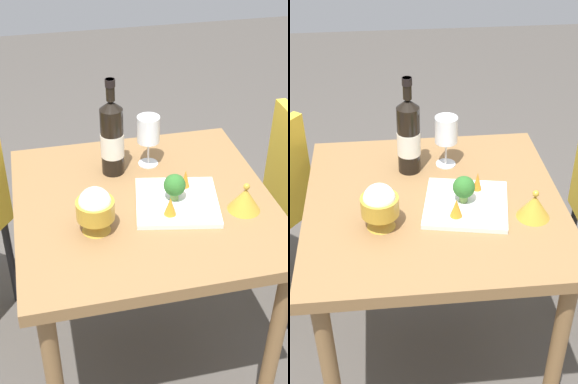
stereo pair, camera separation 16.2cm
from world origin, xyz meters
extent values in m
plane|color=#4C4742|center=(0.00, 0.00, 0.00)|extent=(8.00, 8.00, 0.00)
cube|color=olive|center=(0.00, 0.00, 0.71)|extent=(0.80, 0.80, 0.04)
cylinder|color=olive|center=(-0.34, -0.34, 0.34)|extent=(0.05, 0.05, 0.69)
cylinder|color=olive|center=(0.34, -0.34, 0.34)|extent=(0.05, 0.05, 0.69)
cylinder|color=olive|center=(0.34, 0.34, 0.34)|extent=(0.05, 0.05, 0.69)
cylinder|color=black|center=(0.40, 0.47, 0.21)|extent=(0.03, 0.03, 0.43)
cylinder|color=black|center=(0.32, -0.62, 0.21)|extent=(0.03, 0.03, 0.43)
cylinder|color=black|center=(0.18, 0.06, 0.84)|extent=(0.08, 0.08, 0.23)
cone|color=black|center=(0.18, 0.06, 0.97)|extent=(0.08, 0.08, 0.03)
cylinder|color=black|center=(0.18, 0.06, 1.02)|extent=(0.03, 0.03, 0.07)
cylinder|color=black|center=(0.18, 0.06, 1.05)|extent=(0.03, 0.03, 0.02)
cylinder|color=silver|center=(0.18, 0.06, 0.83)|extent=(0.08, 0.08, 0.08)
cylinder|color=white|center=(0.21, -0.06, 0.73)|extent=(0.07, 0.07, 0.00)
cylinder|color=white|center=(0.21, -0.06, 0.77)|extent=(0.01, 0.01, 0.08)
cylinder|color=white|center=(0.21, -0.06, 0.86)|extent=(0.08, 0.08, 0.09)
cone|color=gold|center=(-0.11, 0.17, 0.75)|extent=(0.08, 0.08, 0.04)
cylinder|color=gold|center=(-0.11, 0.17, 0.80)|extent=(0.11, 0.11, 0.05)
sphere|color=white|center=(-0.11, 0.17, 0.82)|extent=(0.09, 0.09, 0.09)
cone|color=gold|center=(-0.12, -0.28, 0.77)|extent=(0.10, 0.10, 0.07)
sphere|color=gold|center=(-0.12, -0.28, 0.81)|extent=(0.02, 0.02, 0.02)
cube|color=white|center=(-0.04, -0.09, 0.74)|extent=(0.29, 0.29, 0.02)
cylinder|color=#729E4C|center=(-0.04, -0.09, 0.76)|extent=(0.03, 0.03, 0.03)
sphere|color=#2D6B28|center=(-0.04, -0.09, 0.80)|extent=(0.07, 0.07, 0.07)
cone|color=orange|center=(-0.11, -0.05, 0.77)|extent=(0.04, 0.04, 0.06)
cone|color=orange|center=(0.02, -0.14, 0.77)|extent=(0.03, 0.03, 0.06)
camera|label=1|loc=(-1.30, 0.30, 1.68)|focal=49.25mm
camera|label=2|loc=(-1.33, 0.14, 1.68)|focal=49.25mm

